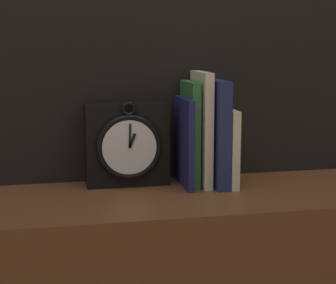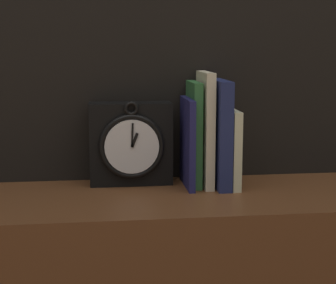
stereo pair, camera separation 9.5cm
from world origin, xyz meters
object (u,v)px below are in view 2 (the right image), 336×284
book_slot0_navy (187,142)px  book_slot3_navy (219,133)px  clock (131,144)px  book_slot2_cream (205,129)px  book_slot4_cream (230,147)px  book_slot1_green (194,134)px

book_slot0_navy → book_slot3_navy: 0.07m
book_slot0_navy → book_slot3_navy: book_slot3_navy is taller
clock → book_slot2_cream: 0.17m
book_slot0_navy → book_slot4_cream: book_slot0_navy is taller
clock → book_slot4_cream: size_ratio=1.12×
book_slot1_green → book_slot2_cream: book_slot2_cream is taller
clock → book_slot1_green: size_ratio=0.83×
book_slot0_navy → book_slot3_navy: (0.07, -0.00, 0.02)m
book_slot0_navy → book_slot3_navy: bearing=-3.5°
clock → book_slot2_cream: bearing=-9.2°
book_slot3_navy → book_slot4_cream: book_slot3_navy is taller
book_slot2_cream → book_slot4_cream: bearing=-8.6°
clock → book_slot4_cream: 0.22m
clock → book_slot4_cream: (0.22, -0.04, -0.01)m
book_slot1_green → book_slot0_navy: bearing=-146.6°
book_slot4_cream → book_slot3_navy: bearing=-178.1°
book_slot0_navy → book_slot1_green: 0.03m
book_slot3_navy → book_slot4_cream: (0.03, 0.00, -0.03)m
book_slot0_navy → book_slot2_cream: size_ratio=0.77×
clock → book_slot2_cream: size_ratio=0.76×
book_slot1_green → book_slot2_cream: bearing=-13.5°
book_slot0_navy → book_slot2_cream: (0.04, 0.00, 0.03)m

